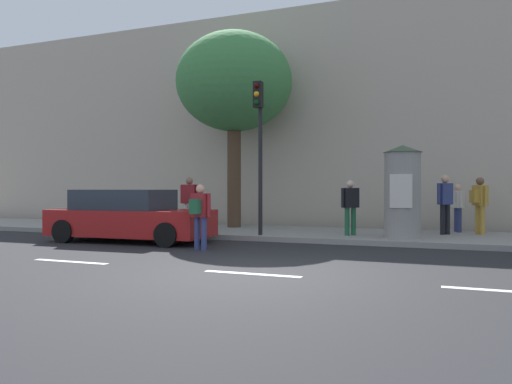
% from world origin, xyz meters
% --- Properties ---
extents(ground_plane, '(80.00, 80.00, 0.00)m').
position_xyz_m(ground_plane, '(0.00, 0.00, 0.00)').
color(ground_plane, '#232326').
extents(sidewalk_curb, '(36.00, 4.00, 0.15)m').
position_xyz_m(sidewalk_curb, '(0.00, 7.00, 0.07)').
color(sidewalk_curb, gray).
rests_on(sidewalk_curb, ground_plane).
extents(lane_markings, '(25.80, 0.16, 0.01)m').
position_xyz_m(lane_markings, '(0.00, 0.00, 0.00)').
color(lane_markings, silver).
rests_on(lane_markings, ground_plane).
extents(building_backdrop, '(36.00, 5.00, 8.27)m').
position_xyz_m(building_backdrop, '(0.00, 12.00, 4.14)').
color(building_backdrop, '#B7A893').
rests_on(building_backdrop, ground_plane).
extents(traffic_light, '(0.24, 0.45, 4.43)m').
position_xyz_m(traffic_light, '(-1.86, 5.24, 3.12)').
color(traffic_light, black).
rests_on(traffic_light, sidewalk_curb).
extents(poster_column, '(1.06, 1.06, 2.54)m').
position_xyz_m(poster_column, '(2.08, 5.93, 1.44)').
color(poster_column, gray).
rests_on(poster_column, sidewalk_curb).
extents(street_tree, '(4.08, 4.08, 6.84)m').
position_xyz_m(street_tree, '(-3.76, 7.78, 5.22)').
color(street_tree, '#4C3826').
rests_on(street_tree, sidewalk_curb).
extents(pedestrian_in_red_top, '(0.62, 0.46, 1.60)m').
position_xyz_m(pedestrian_in_red_top, '(-2.42, 2.66, 0.96)').
color(pedestrian_in_red_top, navy).
rests_on(pedestrian_in_red_top, ground_plane).
extents(pedestrian_near_pole, '(0.45, 0.46, 1.75)m').
position_xyz_m(pedestrian_near_pole, '(3.17, 7.45, 1.18)').
color(pedestrian_near_pole, black).
rests_on(pedestrian_near_pole, sidewalk_curb).
extents(pedestrian_with_backpack, '(0.51, 0.57, 1.69)m').
position_xyz_m(pedestrian_with_backpack, '(4.11, 7.83, 1.16)').
color(pedestrian_with_backpack, '#B78C33').
rests_on(pedestrian_with_backpack, sidewalk_curb).
extents(pedestrian_with_bag, '(0.38, 0.65, 1.50)m').
position_xyz_m(pedestrian_with_bag, '(3.54, 8.50, 1.03)').
color(pedestrian_with_bag, navy).
rests_on(pedestrian_with_bag, sidewalk_curb).
extents(pedestrian_tallest, '(0.49, 0.55, 1.59)m').
position_xyz_m(pedestrian_tallest, '(0.61, 6.20, 1.09)').
color(pedestrian_tallest, '#1E5938').
rests_on(pedestrian_tallest, sidewalk_curb).
extents(pedestrian_in_dark_shirt, '(0.66, 0.26, 1.72)m').
position_xyz_m(pedestrian_in_dark_shirt, '(-4.61, 6.09, 1.17)').
color(pedestrian_in_dark_shirt, silver).
rests_on(pedestrian_in_dark_shirt, sidewalk_curb).
extents(parked_car_red, '(4.66, 2.05, 1.47)m').
position_xyz_m(parked_car_red, '(-5.18, 3.62, 0.71)').
color(parked_car_red, maroon).
rests_on(parked_car_red, ground_plane).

